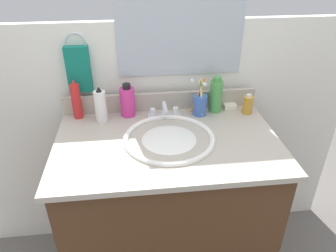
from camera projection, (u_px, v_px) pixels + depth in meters
name	position (u px, v px, depth m)	size (l,w,h in m)	color
vanity_cabinet	(168.00, 215.00, 1.59)	(0.93, 0.56, 0.85)	#4C2D19
countertop	(167.00, 142.00, 1.37)	(0.97, 0.61, 0.02)	#B2A899
backsplash	(161.00, 101.00, 1.60)	(0.97, 0.02, 0.09)	#B2A899
back_wall	(160.00, 139.00, 1.78)	(2.07, 0.04, 1.30)	white
mirror_panel	(181.00, 15.00, 1.43)	(0.60, 0.01, 0.56)	#B2BCC6
towel_ring	(75.00, 43.00, 1.44)	(0.10, 0.10, 0.01)	silver
hand_towel	(79.00, 69.00, 1.49)	(0.11, 0.04, 0.22)	#147260
sink_basin	(169.00, 145.00, 1.39)	(0.40, 0.40, 0.11)	white
faucet	(164.00, 113.00, 1.53)	(0.16, 0.10, 0.08)	silver
bottle_soap_pink	(128.00, 101.00, 1.53)	(0.07, 0.07, 0.16)	#D8338C
bottle_oil_amber	(248.00, 105.00, 1.56)	(0.05, 0.05, 0.10)	gold
bottle_toner_green	(216.00, 95.00, 1.56)	(0.06, 0.06, 0.18)	#4C9E4C
bottle_lotion_white	(101.00, 106.00, 1.47)	(0.05, 0.05, 0.18)	white
bottle_spray_red	(76.00, 101.00, 1.50)	(0.04, 0.04, 0.20)	red
cup_blue_plastic	(200.00, 104.00, 1.54)	(0.08, 0.08, 0.19)	#3F66B7
soap_bar	(230.00, 106.00, 1.62)	(0.06, 0.04, 0.02)	white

